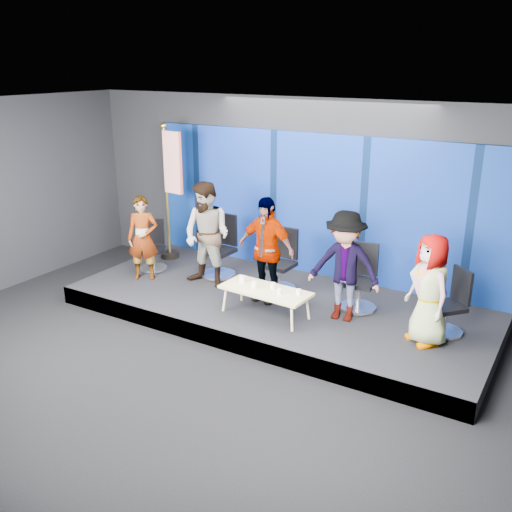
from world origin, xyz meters
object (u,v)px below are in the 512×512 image
Objects in this scene: flag_stand at (171,190)px; panelist_d at (345,266)px; panelist_b at (207,235)px; coffee_table at (266,291)px; mug_b at (254,285)px; mug_e at (298,292)px; panelist_c at (266,249)px; chair_e at (449,313)px; panelist_e at (429,290)px; mug_d at (279,291)px; chair_b at (220,256)px; mug_c at (273,286)px; mug_a at (242,279)px; chair_c at (280,270)px; chair_d at (360,288)px; chair_a at (153,253)px; panelist_a at (143,238)px.

panelist_d is at bearing -5.54° from flag_stand.
coffee_table is at bearing -18.93° from panelist_b.
mug_e is at bearing 9.68° from mug_b.
panelist_c is 0.65× the size of flag_stand.
panelist_c is at bearing -133.33° from chair_e.
panelist_e is 2.20m from mug_d.
mug_d is at bearing -118.17° from chair_e.
chair_b is 12.18× the size of mug_c.
panelist_e is (-0.20, -0.46, 0.48)m from chair_e.
coffee_table is 0.21m from mug_b.
panelist_e is at bearing 6.51° from mug_a.
mug_d is (0.27, -0.05, 0.08)m from coffee_table.
chair_c is 0.75× the size of coffee_table.
chair_e is at bearing -11.80° from chair_d.
panelist_c is at bearing -87.84° from chair_c.
panelist_e is at bearing -10.67° from panelist_d.
panelist_c reaches higher than mug_b.
panelist_e reaches higher than chair_d.
flag_stand reaches higher than mug_d.
chair_b is 2.35m from mug_e.
chair_b is at bearing 173.52° from chair_d.
coffee_table is at bearing -57.52° from panelist_c.
panelist_c is 1.21× the size of coffee_table.
chair_a is 0.87× the size of chair_c.
panelist_a is (0.19, -0.46, 0.46)m from chair_a.
panelist_e reaches higher than chair_a.
mug_d is at bearing -11.44° from coffee_table.
panelist_e reaches higher than mug_a.
chair_b is 1.29m from chair_c.
panelist_d reaches higher than mug_a.
chair_d reaches higher than mug_d.
flag_stand reaches higher than mug_e.
coffee_table is at bearing -33.98° from panelist_a.
chair_e is 2.50m from mug_d.
chair_d is at bearing -17.61° from panelist_a.
mug_e is (2.05, -0.50, -0.45)m from panelist_b.
mug_e is at bearing 1.27° from mug_a.
chair_c is (2.58, 0.34, 0.05)m from chair_a.
mug_c is (1.59, -0.49, -0.44)m from panelist_b.
coffee_table is (1.51, -0.58, -0.53)m from panelist_b.
panelist_d is at bearing 38.36° from mug_e.
panelist_e reaches higher than mug_d.
chair_c is at bearing 23.40° from panelist_b.
panelist_c is (1.28, -0.54, 0.50)m from chair_b.
panelist_b is 1.71× the size of chair_c.
mug_a is at bearing -24.50° from panelist_b.
coffee_table is 0.14m from mug_c.
chair_b is 13.65× the size of mug_e.
chair_a is 2.82m from mug_b.
coffee_table is 0.48m from mug_a.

